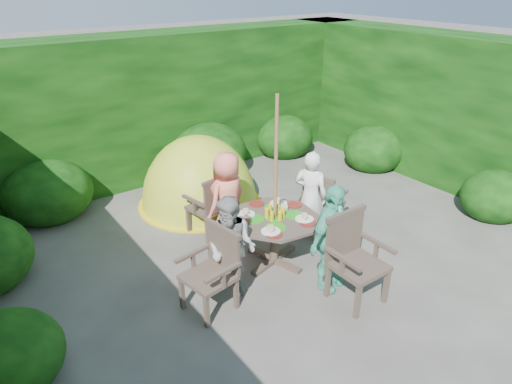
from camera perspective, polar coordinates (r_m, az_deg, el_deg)
ground at (r=5.89m, az=5.80°, el=-9.63°), size 60.00×60.00×0.00m
hedge_enclosure at (r=6.24m, az=-1.76°, el=5.61°), size 9.00×9.00×2.50m
patio_table at (r=5.72m, az=2.36°, el=-4.05°), size 1.39×1.39×0.79m
parasol_pole at (r=5.47m, az=2.45°, el=0.89°), size 0.05×0.05×2.20m
garden_chair_right at (r=6.58m, az=8.22°, el=-1.10°), size 0.58×0.62×0.86m
garden_chair_left at (r=5.05m, az=-5.32°, el=-9.52°), size 0.57×0.62×0.92m
garden_chair_back at (r=6.39m, az=-5.55°, el=-1.56°), size 0.62×0.57×0.90m
garden_chair_front at (r=5.26m, az=12.08°, el=-7.90°), size 0.60×0.53×0.99m
child_right at (r=6.26m, az=6.82°, el=-0.51°), size 0.50×0.56×1.29m
child_left at (r=5.16m, az=-3.09°, el=-6.93°), size 0.71×0.75×1.22m
child_back at (r=6.13m, az=-3.59°, el=-0.86°), size 0.74×0.58×1.32m
child_front at (r=5.29m, az=9.29°, el=-5.76°), size 0.84×0.53×1.33m
dome_tent at (r=7.51m, az=-6.97°, el=-1.36°), size 1.97×1.97×2.26m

